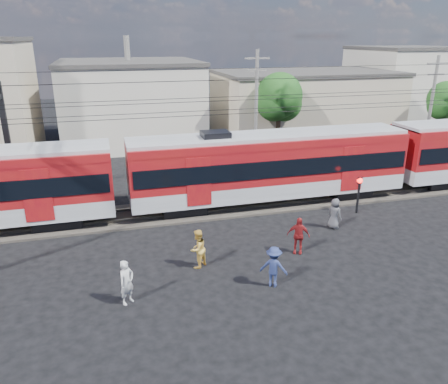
{
  "coord_description": "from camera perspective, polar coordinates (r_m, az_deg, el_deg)",
  "views": [
    {
      "loc": [
        -4.55,
        -14.54,
        9.31
      ],
      "look_at": [
        0.86,
        5.0,
        2.07
      ],
      "focal_mm": 35.0,
      "sensor_mm": 36.0,
      "label": 1
    }
  ],
  "objects": [
    {
      "name": "building_mideast",
      "position": [
        43.21,
        10.32,
        11.16
      ],
      "size": [
        16.32,
        10.2,
        6.3
      ],
      "color": "tan",
      "rests_on": "ground"
    },
    {
      "name": "car_silver",
      "position": [
        38.74,
        26.53,
        4.66
      ],
      "size": [
        4.01,
        2.03,
        1.31
      ],
      "primitive_type": "imported",
      "rotation": [
        0.0,
        0.0,
        1.44
      ],
      "color": "silver",
      "rests_on": "ground"
    },
    {
      "name": "tree_near",
      "position": [
        35.71,
        7.46,
        12.01
      ],
      "size": [
        3.82,
        3.64,
        6.72
      ],
      "color": "#382619",
      "rests_on": "ground"
    },
    {
      "name": "crossing_signal",
      "position": [
        25.06,
        17.22,
        0.47
      ],
      "size": [
        0.3,
        0.3,
        2.09
      ],
      "color": "black",
      "rests_on": "ground"
    },
    {
      "name": "utility_pole_mid",
      "position": [
        31.73,
        4.21,
        10.95
      ],
      "size": [
        1.8,
        0.24,
        8.5
      ],
      "color": "slate",
      "rests_on": "ground"
    },
    {
      "name": "pedestrian_c",
      "position": [
        17.37,
        6.5,
        -9.68
      ],
      "size": [
        1.25,
        1.09,
        1.68
      ],
      "primitive_type": "imported",
      "rotation": [
        0.0,
        0.0,
        2.6
      ],
      "color": "navy",
      "rests_on": "ground"
    },
    {
      "name": "pedestrian_a",
      "position": [
        16.63,
        -12.59,
        -11.43
      ],
      "size": [
        0.75,
        0.72,
        1.72
      ],
      "primitive_type": "imported",
      "rotation": [
        0.0,
        0.0,
        0.69
      ],
      "color": "beige",
      "rests_on": "ground"
    },
    {
      "name": "rail_near",
      "position": [
        24.06,
        -3.4,
        -2.69
      ],
      "size": [
        70.0,
        0.12,
        0.12
      ],
      "primitive_type": "cube",
      "color": "#59544C",
      "rests_on": "track_bed"
    },
    {
      "name": "tree_far",
      "position": [
        43.07,
        27.05,
        10.47
      ],
      "size": [
        3.36,
        3.12,
        5.76
      ],
      "color": "#382619",
      "rests_on": "ground"
    },
    {
      "name": "utility_pole_east",
      "position": [
        37.98,
        25.42,
        10.18
      ],
      "size": [
        1.8,
        0.24,
        8.0
      ],
      "color": "slate",
      "rests_on": "ground"
    },
    {
      "name": "pedestrian_d",
      "position": [
        20.02,
        9.67,
        -5.61
      ],
      "size": [
        1.09,
        0.83,
        1.73
      ],
      "primitive_type": "imported",
      "rotation": [
        0.0,
        0.0,
        -0.47
      ],
      "color": "maroon",
      "rests_on": "ground"
    },
    {
      "name": "ground",
      "position": [
        17.86,
        1.67,
        -11.79
      ],
      "size": [
        120.0,
        120.0,
        0.0
      ],
      "primitive_type": "plane",
      "color": "black",
      "rests_on": "ground"
    },
    {
      "name": "commuter_train",
      "position": [
        25.3,
        6.43,
        3.68
      ],
      "size": [
        50.3,
        3.08,
        4.17
      ],
      "color": "black",
      "rests_on": "ground"
    },
    {
      "name": "catenary",
      "position": [
        23.29,
        -25.56,
        7.42
      ],
      "size": [
        70.0,
        9.3,
        7.52
      ],
      "color": "black",
      "rests_on": "ground"
    },
    {
      "name": "pedestrian_b",
      "position": [
        18.62,
        -3.46,
        -7.41
      ],
      "size": [
        1.05,
        1.02,
        1.7
      ],
      "primitive_type": "imported",
      "rotation": [
        0.0,
        0.0,
        3.82
      ],
      "color": "gold",
      "rests_on": "ground"
    },
    {
      "name": "building_east",
      "position": [
        53.81,
        22.42,
        12.73
      ],
      "size": [
        10.2,
        10.2,
        8.3
      ],
      "color": "#B7B1A0",
      "rests_on": "ground"
    },
    {
      "name": "rail_far",
      "position": [
        25.43,
        -4.12,
        -1.44
      ],
      "size": [
        70.0,
        0.12,
        0.12
      ],
      "primitive_type": "cube",
      "color": "#59544C",
      "rests_on": "track_bed"
    },
    {
      "name": "building_midwest",
      "position": [
        42.0,
        -12.09,
        11.5
      ],
      "size": [
        12.24,
        12.24,
        7.3
      ],
      "color": "#B7B1A0",
      "rests_on": "ground"
    },
    {
      "name": "pedestrian_e",
      "position": [
        22.97,
        14.23,
        -2.74
      ],
      "size": [
        0.81,
        0.93,
        1.6
      ],
      "primitive_type": "imported",
      "rotation": [
        0.0,
        0.0,
        2.04
      ],
      "color": "#47464B",
      "rests_on": "ground"
    },
    {
      "name": "track_bed",
      "position": [
        24.79,
        -3.76,
        -2.31
      ],
      "size": [
        70.0,
        3.4,
        0.12
      ],
      "primitive_type": "cube",
      "color": "#2D2823",
      "rests_on": "ground"
    }
  ]
}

